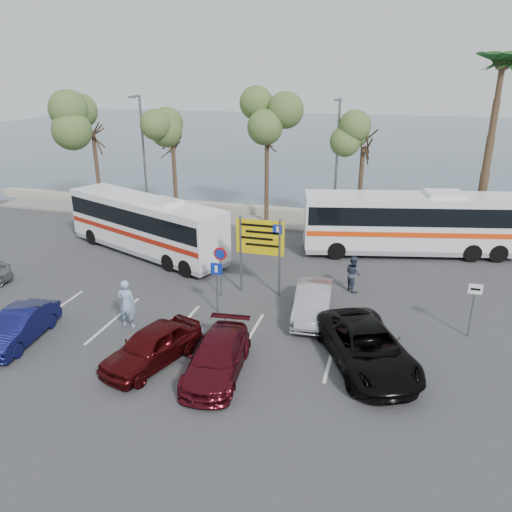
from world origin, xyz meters
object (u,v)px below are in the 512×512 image
(street_lamp_left, at_px, (143,150))
(coach_bus_left, at_px, (145,227))
(car_blue, at_px, (19,327))
(car_silver_b, at_px, (313,302))
(pedestrian_far, at_px, (353,274))
(pedestrian_near, at_px, (127,304))
(car_red, at_px, (152,346))
(direction_sign, at_px, (260,243))
(street_lamp_right, at_px, (337,159))
(suv_black, at_px, (367,347))
(car_maroon, at_px, (217,358))
(coach_bus_right, at_px, (409,225))

(street_lamp_left, xyz_separation_m, coach_bus_left, (3.50, -6.89, -3.06))
(car_blue, height_order, car_silver_b, car_silver_b)
(street_lamp_left, distance_m, pedestrian_far, 17.90)
(car_blue, relative_size, pedestrian_near, 1.89)
(car_blue, relative_size, car_red, 0.95)
(street_lamp_left, relative_size, car_blue, 2.11)
(direction_sign, bearing_deg, street_lamp_right, 79.06)
(pedestrian_near, bearing_deg, car_silver_b, -160.07)
(pedestrian_far, bearing_deg, suv_black, 154.93)
(street_lamp_left, height_order, car_red, street_lamp_left)
(direction_sign, xyz_separation_m, car_maroon, (0.34, -6.70, -1.81))
(direction_sign, xyz_separation_m, coach_bus_left, (-7.50, 3.44, -0.89))
(car_blue, relative_size, suv_black, 0.73)
(pedestrian_far, bearing_deg, coach_bus_left, 45.46)
(car_red, distance_m, suv_black, 7.44)
(street_lamp_right, xyz_separation_m, car_blue, (-9.55, -17.02, -3.97))
(street_lamp_left, relative_size, car_silver_b, 1.97)
(pedestrian_near, bearing_deg, car_maroon, 152.42)
(direction_sign, distance_m, coach_bus_right, 9.80)
(coach_bus_right, height_order, pedestrian_far, coach_bus_right)
(street_lamp_right, xyz_separation_m, direction_sign, (-2.00, -10.32, -2.17))
(coach_bus_right, distance_m, pedestrian_near, 15.98)
(car_red, bearing_deg, car_maroon, 18.32)
(car_maroon, xyz_separation_m, car_red, (-2.40, 0.00, 0.06))
(car_silver_b, bearing_deg, coach_bus_left, 148.83)
(street_lamp_left, xyz_separation_m, car_red, (8.95, -17.02, -3.92))
(coach_bus_right, relative_size, pedestrian_near, 5.81)
(car_blue, distance_m, suv_black, 12.83)
(coach_bus_left, height_order, suv_black, coach_bus_left)
(street_lamp_left, distance_m, suv_black, 22.48)
(pedestrian_far, bearing_deg, coach_bus_right, -57.15)
(car_blue, distance_m, pedestrian_near, 3.99)
(coach_bus_right, bearing_deg, car_maroon, -113.73)
(car_silver_b, bearing_deg, car_blue, -158.66)
(car_maroon, relative_size, suv_black, 0.82)
(coach_bus_left, relative_size, pedestrian_far, 6.31)
(street_lamp_right, bearing_deg, car_red, -103.40)
(car_silver_b, bearing_deg, coach_bus_right, 62.80)
(car_red, bearing_deg, car_silver_b, 64.49)
(car_silver_b, bearing_deg, street_lamp_left, 134.27)
(car_blue, distance_m, pedestrian_far, 14.19)
(car_red, bearing_deg, pedestrian_far, 71.30)
(coach_bus_right, distance_m, car_red, 16.44)
(street_lamp_right, xyz_separation_m, car_silver_b, (0.75, -12.02, -3.93))
(direction_sign, distance_m, car_red, 7.22)
(car_red, height_order, suv_black, suv_black)
(suv_black, bearing_deg, car_blue, 163.00)
(street_lamp_left, distance_m, street_lamp_right, 13.00)
(direction_sign, bearing_deg, coach_bus_left, 155.40)
(suv_black, xyz_separation_m, pedestrian_far, (-1.07, 6.27, 0.13))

